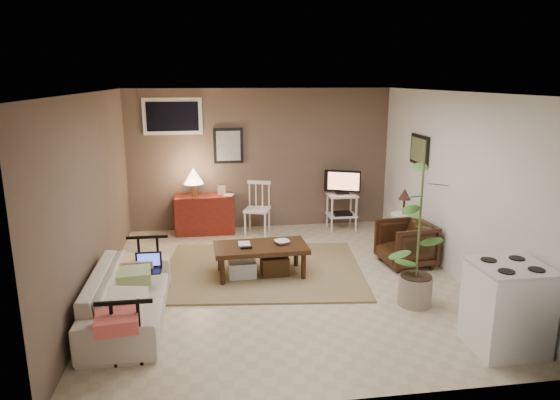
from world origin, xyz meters
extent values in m
plane|color=#C1B293|center=(0.00, 0.00, 0.00)|extent=(5.00, 5.00, 0.00)
cube|color=black|center=(-0.55, 2.48, 1.45)|extent=(0.50, 0.03, 0.60)
cube|color=black|center=(2.23, 1.05, 1.52)|extent=(0.03, 0.60, 0.45)
cube|color=white|center=(-1.45, 2.48, 1.95)|extent=(0.96, 0.03, 0.60)
cube|color=olive|center=(-0.21, 0.40, 0.01)|extent=(2.89, 2.42, 0.03)
cube|color=#391D0F|center=(-0.26, 0.21, 0.40)|extent=(1.23, 0.66, 0.06)
cylinder|color=#391D0F|center=(-0.77, -0.04, 0.19)|extent=(0.06, 0.06, 0.38)
cylinder|color=#391D0F|center=(0.28, 0.00, 0.19)|extent=(0.06, 0.06, 0.38)
cylinder|color=#391D0F|center=(-0.79, 0.43, 0.19)|extent=(0.06, 0.06, 0.38)
cylinder|color=#391D0F|center=(0.26, 0.46, 0.19)|extent=(0.06, 0.06, 0.38)
cube|color=black|center=(-0.45, 0.10, 0.45)|extent=(0.15, 0.06, 0.02)
cube|color=#4B301A|center=(-0.07, 0.22, 0.14)|extent=(0.36, 0.31, 0.26)
cube|color=silver|center=(-0.51, 0.20, 0.12)|extent=(0.36, 0.31, 0.22)
imported|color=beige|center=(-1.80, -0.78, 0.38)|extent=(0.56, 1.92, 0.75)
cube|color=black|center=(-1.62, -0.50, 0.43)|extent=(0.30, 0.20, 0.01)
cube|color=black|center=(-1.62, -0.40, 0.54)|extent=(0.30, 0.01, 0.18)
cube|color=blue|center=(-1.62, -0.41, 0.54)|extent=(0.25, 0.00, 0.15)
cube|color=maroon|center=(-0.98, 2.26, 0.33)|extent=(0.98, 0.43, 0.65)
cylinder|color=#B18544|center=(-1.15, 2.22, 0.76)|extent=(0.11, 0.11, 0.22)
cone|color=#FFE9B7|center=(-1.15, 2.22, 1.00)|extent=(0.33, 0.33, 0.26)
cube|color=tan|center=(-0.69, 2.28, 0.73)|extent=(0.13, 0.02, 0.16)
cube|color=white|center=(-0.11, 2.09, 0.41)|extent=(0.50, 0.50, 0.04)
cylinder|color=white|center=(-0.33, 1.98, 0.20)|extent=(0.03, 0.03, 0.40)
cylinder|color=white|center=(-0.01, 1.87, 0.20)|extent=(0.03, 0.03, 0.40)
cylinder|color=white|center=(-0.22, 2.30, 0.20)|extent=(0.03, 0.03, 0.40)
cylinder|color=white|center=(0.10, 2.19, 0.20)|extent=(0.03, 0.03, 0.40)
cube|color=white|center=(-0.06, 2.26, 0.85)|extent=(0.39, 0.16, 0.06)
cube|color=white|center=(1.36, 2.15, 0.60)|extent=(0.49, 0.40, 0.04)
cube|color=white|center=(1.36, 2.15, 0.25)|extent=(0.49, 0.40, 0.03)
cylinder|color=white|center=(1.15, 1.99, 0.31)|extent=(0.03, 0.03, 0.62)
cylinder|color=white|center=(1.58, 1.99, 0.31)|extent=(0.03, 0.03, 0.62)
cylinder|color=white|center=(1.15, 2.32, 0.31)|extent=(0.03, 0.03, 0.62)
cylinder|color=white|center=(1.58, 2.32, 0.31)|extent=(0.03, 0.03, 0.62)
cube|color=black|center=(1.36, 2.15, 0.65)|extent=(0.22, 0.12, 0.03)
cube|color=black|center=(1.36, 2.15, 0.85)|extent=(0.59, 0.28, 0.37)
cube|color=#FA8561|center=(1.36, 2.15, 0.85)|extent=(0.49, 0.21, 0.30)
cube|color=black|center=(1.36, 2.11, 0.27)|extent=(0.31, 0.22, 0.09)
cylinder|color=white|center=(1.96, 0.87, 0.01)|extent=(0.26, 0.26, 0.03)
cylinder|color=white|center=(1.96, 0.87, 0.29)|extent=(0.05, 0.05, 0.55)
cylinder|color=white|center=(1.96, 0.87, 0.58)|extent=(0.37, 0.37, 0.03)
cylinder|color=black|center=(1.96, 0.87, 0.71)|extent=(0.03, 0.03, 0.24)
cone|color=#3C1F18|center=(1.96, 0.87, 0.90)|extent=(0.18, 0.18, 0.16)
imported|color=black|center=(1.80, 0.34, 0.34)|extent=(0.70, 0.74, 0.68)
cylinder|color=gray|center=(1.42, -0.89, 0.17)|extent=(0.39, 0.39, 0.34)
cylinder|color=#4C602D|center=(1.42, -0.89, 1.02)|extent=(0.03, 0.03, 1.34)
cube|color=white|center=(1.88, -1.93, 0.42)|extent=(0.65, 0.60, 0.83)
cube|color=silver|center=(1.88, -1.93, 0.85)|extent=(0.67, 0.62, 0.03)
cylinder|color=black|center=(1.73, -2.08, 0.86)|extent=(0.15, 0.15, 0.01)
cylinder|color=black|center=(2.03, -2.08, 0.86)|extent=(0.15, 0.15, 0.01)
cylinder|color=black|center=(1.73, -1.78, 0.86)|extent=(0.15, 0.15, 0.01)
cylinder|color=black|center=(2.03, -1.78, 0.86)|extent=(0.15, 0.15, 0.01)
imported|color=#391D0F|center=(0.03, 0.23, 0.53)|extent=(0.20, 0.09, 0.19)
imported|color=#391D0F|center=(-0.54, 0.27, 0.54)|extent=(0.15, 0.02, 0.21)
imported|color=#391D0F|center=(-0.66, 2.20, 0.76)|extent=(0.16, 0.07, 0.22)
camera|label=1|loc=(-0.91, -5.95, 2.56)|focal=32.00mm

